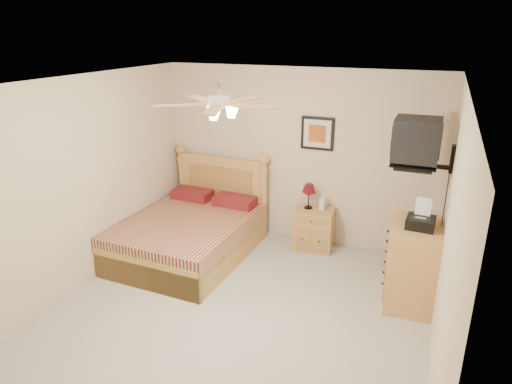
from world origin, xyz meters
TOP-DOWN VIEW (x-y plane):
  - floor at (0.00, 0.00)m, footprint 4.50×4.50m
  - ceiling at (0.00, 0.00)m, footprint 4.00×4.50m
  - wall_back at (0.00, 2.25)m, footprint 4.00×0.04m
  - wall_front at (0.00, -2.25)m, footprint 4.00×0.04m
  - wall_left at (-2.00, 0.00)m, footprint 0.04×4.50m
  - wall_right at (2.00, 0.00)m, footprint 0.04×4.50m
  - bed at (-1.20, 1.12)m, footprint 1.58×2.04m
  - nightstand at (0.34, 2.00)m, footprint 0.57×0.44m
  - table_lamp at (0.24, 2.03)m, footprint 0.21×0.21m
  - lotion_bottle at (0.44, 2.02)m, footprint 0.13×0.13m
  - framed_picture at (0.27, 2.23)m, footprint 0.46×0.04m
  - dresser at (1.73, 1.10)m, footprint 0.62×0.84m
  - fax_machine at (1.75, 1.06)m, footprint 0.31×0.33m
  - magazine_lower at (1.64, 1.39)m, footprint 0.25×0.29m
  - magazine_upper at (1.65, 1.41)m, footprint 0.24×0.29m
  - wall_tv at (1.75, 1.34)m, footprint 0.56×0.46m
  - ceiling_fan at (0.00, -0.20)m, footprint 1.14×1.14m

SIDE VIEW (x-z plane):
  - floor at x=0.00m, z-range 0.00..0.00m
  - nightstand at x=0.34m, z-range 0.00..0.59m
  - dresser at x=1.73m, z-range 0.00..0.95m
  - bed at x=-1.20m, z-range 0.00..1.29m
  - lotion_bottle at x=0.44m, z-range 0.59..0.83m
  - table_lamp at x=0.24m, z-range 0.59..0.95m
  - magazine_lower at x=1.64m, z-range 0.95..0.97m
  - magazine_upper at x=1.65m, z-range 0.97..0.99m
  - fax_machine at x=1.75m, z-range 0.95..1.26m
  - wall_back at x=0.00m, z-range 0.00..2.50m
  - wall_front at x=0.00m, z-range 0.00..2.50m
  - wall_left at x=-2.00m, z-range 0.00..2.50m
  - wall_right at x=2.00m, z-range 0.00..2.50m
  - framed_picture at x=0.27m, z-range 1.39..1.85m
  - wall_tv at x=1.75m, z-range 1.52..2.10m
  - ceiling_fan at x=0.00m, z-range 2.22..2.50m
  - ceiling at x=0.00m, z-range 2.48..2.52m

